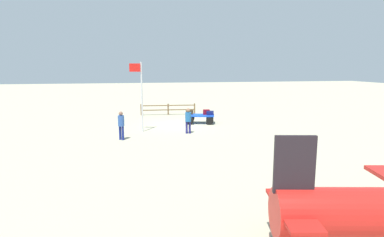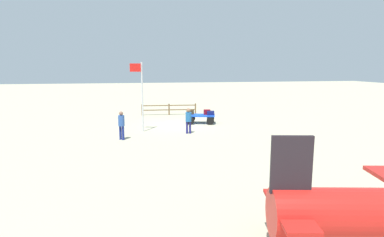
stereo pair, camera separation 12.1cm
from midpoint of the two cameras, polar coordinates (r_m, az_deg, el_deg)
ground_plane at (r=23.39m, az=-2.41°, el=-1.17°), size 120.00×120.00×0.00m
luggage_cart at (r=23.98m, az=1.66°, el=0.27°), size 2.31×1.74×0.66m
suitcase_maroon at (r=24.12m, az=-0.18°, el=1.16°), size 0.53×0.44×0.34m
suitcase_grey at (r=23.82m, az=3.49°, el=0.99°), size 0.59×0.45×0.30m
suitcase_dark at (r=24.05m, az=2.83°, el=1.16°), size 0.55×0.45×0.36m
worker_lead at (r=20.28m, az=-0.46°, el=0.00°), size 0.40×0.40×1.63m
worker_trailing at (r=18.97m, az=-12.31°, el=-0.80°), size 0.51×0.51×1.68m
flagpole at (r=20.93m, az=-8.93°, el=4.77°), size 0.80×0.20×4.53m
wooden_fence at (r=28.25m, az=-4.00°, el=1.83°), size 4.82×0.44×0.98m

